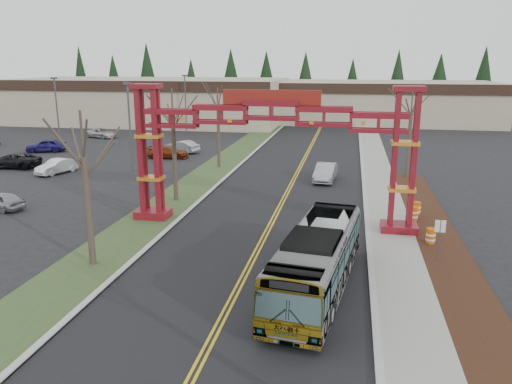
% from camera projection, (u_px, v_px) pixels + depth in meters
% --- Properties ---
extents(road, '(12.00, 110.00, 0.02)m').
position_uv_depth(road, '(285.00, 197.00, 38.85)').
color(road, black).
rests_on(road, ground).
extents(lane_line_left, '(0.12, 100.00, 0.01)m').
position_uv_depth(lane_line_left, '(283.00, 197.00, 38.87)').
color(lane_line_left, gold).
rests_on(lane_line_left, road).
extents(lane_line_right, '(0.12, 100.00, 0.01)m').
position_uv_depth(lane_line_right, '(286.00, 197.00, 38.82)').
color(lane_line_right, gold).
rests_on(lane_line_right, road).
extents(curb_right, '(0.30, 110.00, 0.15)m').
position_uv_depth(curb_right, '(365.00, 201.00, 37.72)').
color(curb_right, '#AFB0AA').
rests_on(curb_right, ground).
extents(sidewalk_right, '(2.60, 110.00, 0.14)m').
position_uv_depth(sidewalk_right, '(385.00, 201.00, 37.46)').
color(sidewalk_right, gray).
rests_on(sidewalk_right, ground).
extents(landscape_strip, '(2.60, 50.00, 0.12)m').
position_uv_depth(landscape_strip, '(463.00, 292.00, 22.73)').
color(landscape_strip, black).
rests_on(landscape_strip, ground).
extents(grass_median, '(4.00, 110.00, 0.08)m').
position_uv_depth(grass_median, '(187.00, 192.00, 40.29)').
color(grass_median, '#324623').
rests_on(grass_median, ground).
extents(curb_left, '(0.30, 110.00, 0.15)m').
position_uv_depth(curb_left, '(209.00, 193.00, 39.94)').
color(curb_left, '#AFB0AA').
rests_on(curb_left, ground).
extents(gateway_arch, '(18.20, 1.60, 8.90)m').
position_uv_depth(gateway_arch, '(271.00, 133.00, 30.69)').
color(gateway_arch, maroon).
rests_on(gateway_arch, ground).
extents(retail_building_west, '(46.00, 22.30, 7.50)m').
position_uv_depth(retail_building_west, '(152.00, 100.00, 87.98)').
color(retail_building_west, tan).
rests_on(retail_building_west, ground).
extents(retail_building_east, '(38.00, 20.30, 7.00)m').
position_uv_depth(retail_building_east, '(382.00, 102.00, 88.42)').
color(retail_building_east, tan).
rests_on(retail_building_east, ground).
extents(conifer_treeline, '(116.10, 5.60, 13.00)m').
position_uv_depth(conifer_treeline, '(330.00, 82.00, 100.89)').
color(conifer_treeline, black).
rests_on(conifer_treeline, ground).
extents(transit_bus, '(3.93, 11.08, 3.02)m').
position_uv_depth(transit_bus, '(317.00, 260.00, 22.56)').
color(transit_bus, '#929499').
rests_on(transit_bus, ground).
extents(silver_sedan, '(2.02, 4.82, 1.55)m').
position_uv_depth(silver_sedan, '(325.00, 172.00, 44.13)').
color(silver_sedan, '#A5A8AD').
rests_on(silver_sedan, ground).
extents(parked_car_near_a, '(4.02, 2.46, 1.28)m').
position_uv_depth(parked_car_near_a, '(1.00, 201.00, 35.56)').
color(parked_car_near_a, '#98999F').
rests_on(parked_car_near_a, ground).
extents(parked_car_near_b, '(2.58, 4.41, 1.37)m').
position_uv_depth(parked_car_near_b, '(57.00, 166.00, 47.14)').
color(parked_car_near_b, white).
rests_on(parked_car_near_b, ground).
extents(parked_car_near_c, '(5.47, 2.77, 1.48)m').
position_uv_depth(parked_car_near_c, '(13.00, 160.00, 49.67)').
color(parked_car_near_c, black).
rests_on(parked_car_near_c, ground).
extents(parked_car_mid_a, '(4.66, 2.42, 1.29)m').
position_uv_depth(parked_car_mid_a, '(168.00, 152.00, 54.71)').
color(parked_car_mid_a, maroon).
rests_on(parked_car_mid_a, ground).
extents(parked_car_mid_b, '(4.84, 3.30, 1.53)m').
position_uv_depth(parked_car_mid_b, '(46.00, 146.00, 58.52)').
color(parked_car_mid_b, navy).
rests_on(parked_car_mid_b, ground).
extents(parked_car_far_a, '(4.52, 3.01, 1.41)m').
position_uv_depth(parked_car_far_a, '(182.00, 147.00, 58.16)').
color(parked_car_far_a, '#B8B8C0').
rests_on(parked_car_far_a, ground).
extents(parked_car_far_b, '(5.13, 3.55, 1.30)m').
position_uv_depth(parked_car_far_b, '(101.00, 133.00, 69.78)').
color(parked_car_far_b, beige).
rests_on(parked_car_far_b, ground).
extents(bare_tree_median_near, '(3.48, 3.48, 7.97)m').
position_uv_depth(bare_tree_median_near, '(84.00, 158.00, 24.45)').
color(bare_tree_median_near, '#382D26').
rests_on(bare_tree_median_near, ground).
extents(bare_tree_median_mid, '(3.29, 3.29, 8.40)m').
position_uv_depth(bare_tree_median_mid, '(173.00, 119.00, 36.40)').
color(bare_tree_median_mid, '#382D26').
rests_on(bare_tree_median_mid, ground).
extents(bare_tree_median_far, '(3.09, 3.09, 7.89)m').
position_uv_depth(bare_tree_median_far, '(218.00, 109.00, 48.59)').
color(bare_tree_median_far, '#382D26').
rests_on(bare_tree_median_far, ground).
extents(bare_tree_right_far, '(3.19, 3.19, 8.05)m').
position_uv_depth(bare_tree_right_far, '(411.00, 113.00, 44.01)').
color(bare_tree_right_far, '#382D26').
rests_on(bare_tree_right_far, ground).
extents(light_pole_near, '(0.73, 0.37, 8.44)m').
position_uv_depth(light_pole_near, '(130.00, 121.00, 46.97)').
color(light_pole_near, '#3F3F44').
rests_on(light_pole_near, ground).
extents(light_pole_mid, '(0.74, 0.37, 8.50)m').
position_uv_depth(light_pole_mid, '(57.00, 107.00, 61.12)').
color(light_pole_mid, '#3F3F44').
rests_on(light_pole_mid, ground).
extents(light_pole_far, '(0.73, 0.37, 8.46)m').
position_uv_depth(light_pole_far, '(185.00, 99.00, 74.36)').
color(light_pole_far, '#3F3F44').
rests_on(light_pole_far, ground).
extents(street_sign, '(0.53, 0.07, 2.35)m').
position_uv_depth(street_sign, '(440.00, 232.00, 25.72)').
color(street_sign, '#3F3F44').
rests_on(street_sign, ground).
extents(barrel_south, '(0.54, 0.54, 1.00)m').
position_uv_depth(barrel_south, '(431.00, 237.00, 28.60)').
color(barrel_south, '#CC580B').
rests_on(barrel_south, ground).
extents(barrel_mid, '(0.56, 0.56, 1.03)m').
position_uv_depth(barrel_mid, '(414.00, 214.00, 32.82)').
color(barrel_mid, '#CC580B').
rests_on(barrel_mid, ground).
extents(barrel_north, '(0.53, 0.53, 0.97)m').
position_uv_depth(barrel_north, '(417.00, 209.00, 34.10)').
color(barrel_north, '#CC580B').
rests_on(barrel_north, ground).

